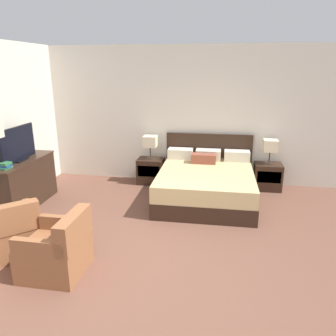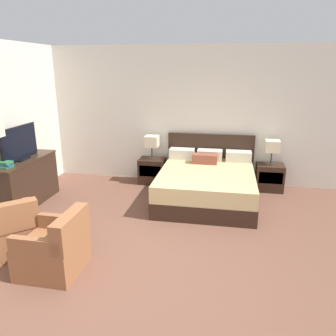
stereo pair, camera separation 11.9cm
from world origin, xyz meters
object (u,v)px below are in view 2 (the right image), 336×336
book_blue_cover (5,165)px  nightstand_right (269,177)px  tv (19,144)px  armchair_companion (55,249)px  nightstand_left (152,171)px  armchair_by_window (9,232)px  table_lamp_right (272,146)px  dresser (26,181)px  book_small_top (4,162)px  table_lamp_left (152,142)px  bed (207,183)px  book_red_cover (4,167)px

book_blue_cover → nightstand_right: bearing=25.2°
tv → armchair_companion: (1.50, -1.71, -0.83)m
nightstand_left → armchair_by_window: size_ratio=0.54×
nightstand_left → armchair_by_window: (-1.23, -2.98, 0.02)m
table_lamp_right → book_blue_cover: bearing=-154.8°
dresser → book_small_top: size_ratio=6.23×
nightstand_left → nightstand_right: (2.38, 0.00, 0.00)m
table_lamp_right → nightstand_left: bearing=-180.0°
book_blue_cover → table_lamp_left: bearing=46.6°
dresser → nightstand_right: bearing=19.5°
nightstand_right → armchair_by_window: (-3.60, -2.98, 0.02)m
nightstand_left → table_lamp_left: bearing=90.0°
book_blue_cover → armchair_companion: book_blue_cover is taller
nightstand_right → dresser: (-4.30, -1.52, 0.17)m
dresser → armchair_companion: dresser is taller
book_small_top → table_lamp_left: bearing=46.6°
nightstand_right → table_lamp_right: size_ratio=1.09×
table_lamp_right → bed: bearing=-149.1°
book_red_cover → book_small_top: size_ratio=1.04×
nightstand_right → armchair_companion: (-2.80, -3.27, 0.02)m
table_lamp_right → armchair_companion: table_lamp_right is taller
book_blue_cover → book_small_top: (-0.00, 0.00, 0.04)m
tv → book_red_cover: bearing=-90.4°
table_lamp_left → tv: bearing=-140.9°
book_red_cover → book_small_top: bearing=0.0°
nightstand_right → bed: bearing=-149.2°
nightstand_right → tv: (-4.29, -1.56, 0.85)m
table_lamp_left → armchair_by_window: size_ratio=0.50×
bed → dresser: bearing=-165.4°
nightstand_left → book_red_cover: bearing=-133.7°
nightstand_right → dresser: 4.56m
table_lamp_right → book_blue_cover: size_ratio=2.23×
table_lamp_right → tv: size_ratio=0.51×
nightstand_left → nightstand_right: 2.38m
dresser → table_lamp_right: bearing=19.5°
dresser → armchair_by_window: (0.69, -1.46, -0.14)m
nightstand_left → book_blue_cover: book_blue_cover is taller
dresser → tv: bearing=-85.8°
tv → book_red_cover: 0.53m
nightstand_right → book_blue_cover: book_blue_cover is taller
armchair_by_window → bed: bearing=43.3°
table_lamp_left → book_red_cover: size_ratio=2.01×
book_red_cover → armchair_by_window: (0.69, -0.97, -0.56)m
bed → armchair_companion: bearing=-122.1°
dresser → tv: (0.00, -0.04, 0.68)m
bed → book_red_cover: bed is taller
nightstand_left → dresser: dresser is taller
bed → dresser: bed is taller
nightstand_right → armchair_companion: armchair_companion is taller
table_lamp_right → armchair_companion: bearing=-130.5°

